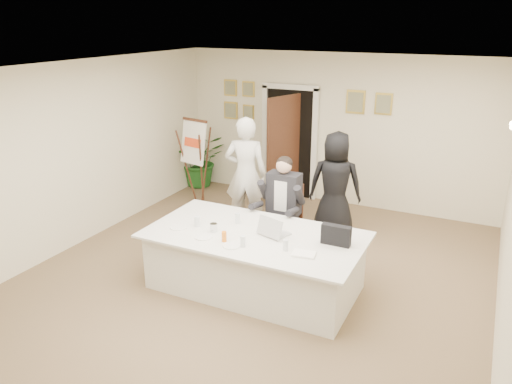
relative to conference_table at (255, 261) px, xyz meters
The scene contains 25 objects.
floor 0.42m from the conference_table, 132.91° to the left, with size 7.00×7.00×0.00m, color brown.
ceiling 2.41m from the conference_table, 132.91° to the left, with size 6.00×7.00×0.02m, color white.
wall_back 3.76m from the conference_table, 91.74° to the left, with size 6.00×0.10×2.80m, color beige.
wall_front 3.53m from the conference_table, 91.86° to the right, with size 6.00×0.10×2.80m, color beige.
wall_left 3.27m from the conference_table, behind, with size 0.10×7.00×2.80m, color beige.
doorway 3.64m from the conference_table, 106.10° to the left, with size 1.14×0.86×2.20m.
pictures_back_wall 3.98m from the conference_table, 104.23° to the left, with size 3.40×0.06×0.80m, color gold, non-canonical shape.
conference_table is the anchor object (origin of this frame).
seated_man 1.17m from the conference_table, 94.74° to the left, with size 0.65×0.70×1.52m, color black, non-canonical shape.
flip_chart 3.35m from the conference_table, 134.97° to the left, with size 0.58×0.41×1.61m.
standing_man 2.07m from the conference_table, 120.44° to the left, with size 0.69×0.46×1.90m, color silver.
standing_woman 2.20m from the conference_table, 79.56° to the left, with size 0.84×0.55×1.71m, color black.
potted_palm 4.42m from the conference_table, 131.25° to the left, with size 1.00×0.87×1.11m, color #1C551C.
laptop 0.58m from the conference_table, 27.11° to the left, with size 0.37×0.38×0.28m, color #B7BABC, non-canonical shape.
laptop_bag 1.15m from the conference_table, ahead, with size 0.36×0.10×0.25m, color black.
paper_stack 0.92m from the conference_table, 20.62° to the right, with size 0.27×0.19×0.03m, color white.
plate_left 1.09m from the conference_table, 164.90° to the right, with size 0.23×0.23×0.01m, color white.
plate_mid 0.76m from the conference_table, 143.96° to the right, with size 0.23×0.23×0.01m, color white.
plate_near 0.60m from the conference_table, 100.88° to the right, with size 0.22×0.22×0.01m, color white.
glass_a 0.92m from the conference_table, behind, with size 0.07×0.07×0.14m, color silver.
glass_b 0.61m from the conference_table, 84.53° to the right, with size 0.06×0.06×0.14m, color silver.
glass_c 0.76m from the conference_table, 26.86° to the right, with size 0.06×0.06×0.14m, color silver.
glass_d 0.62m from the conference_table, 149.74° to the left, with size 0.06×0.06×0.14m, color silver.
oj_glass 0.63m from the conference_table, 122.32° to the right, with size 0.06×0.06×0.13m, color orange.
steel_jug 0.69m from the conference_table, 161.62° to the right, with size 0.10×0.10×0.11m, color silver.
Camera 1 is at (2.68, -5.34, 3.39)m, focal length 35.00 mm.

